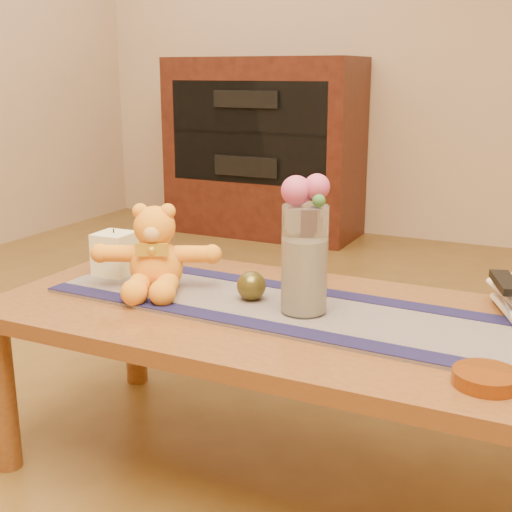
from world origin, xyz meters
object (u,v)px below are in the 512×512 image
at_px(pillar_candle, 115,253).
at_px(book_bottom, 502,311).
at_px(teddy_bear, 156,249).
at_px(tv_remote, 506,283).
at_px(amber_dish, 486,378).
at_px(glass_vase, 305,260).
at_px(bronze_ball, 251,286).

relative_size(pillar_candle, book_bottom, 0.54).
xyz_separation_m(teddy_bear, tv_remote, (0.85, 0.20, -0.03)).
relative_size(teddy_bear, amber_dish, 2.54).
distance_m(teddy_bear, amber_dish, 0.90).
height_order(pillar_candle, amber_dish, pillar_candle).
xyz_separation_m(teddy_bear, amber_dish, (0.87, -0.21, -0.10)).
height_order(glass_vase, amber_dish, glass_vase).
height_order(book_bottom, tv_remote, tv_remote).
xyz_separation_m(glass_vase, book_bottom, (0.43, 0.21, -0.13)).
bearing_deg(bronze_ball, teddy_bear, -174.70).
relative_size(teddy_bear, bronze_ball, 4.32).
bearing_deg(tv_remote, bronze_ball, 177.52).
relative_size(teddy_bear, pillar_candle, 2.68).
xyz_separation_m(pillar_candle, glass_vase, (0.60, -0.06, 0.07)).
relative_size(teddy_bear, book_bottom, 1.43).
distance_m(pillar_candle, amber_dish, 1.09).
xyz_separation_m(book_bottom, amber_dish, (0.02, -0.41, 0.00)).
bearing_deg(book_bottom, glass_vase, -176.03).
bearing_deg(book_bottom, amber_dish, -108.93).
bearing_deg(amber_dish, tv_remote, 92.60).
relative_size(bronze_ball, book_bottom, 0.33).
bearing_deg(pillar_candle, amber_dish, -14.32).
bearing_deg(teddy_bear, book_bottom, -10.33).
height_order(bronze_ball, tv_remote, tv_remote).
height_order(bronze_ball, amber_dish, bronze_ball).
bearing_deg(glass_vase, amber_dish, -24.44).
height_order(book_bottom, amber_dish, amber_dish).
height_order(teddy_bear, amber_dish, teddy_bear).
relative_size(teddy_bear, glass_vase, 1.23).
bearing_deg(glass_vase, pillar_candle, 173.91).
bearing_deg(glass_vase, book_bottom, 25.89).
bearing_deg(book_bottom, tv_remote, -93.00).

